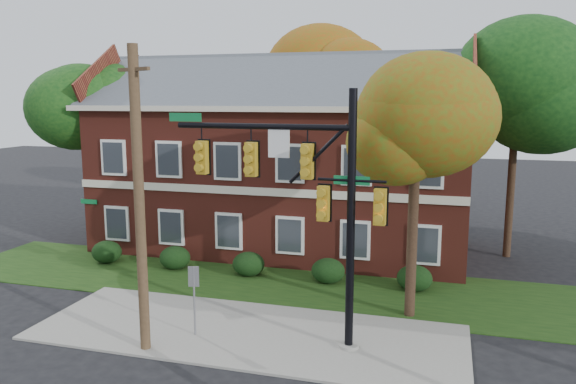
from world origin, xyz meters
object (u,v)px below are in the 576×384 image
(tree_far_rear, at_px, (339,78))
(hedge_far_right, at_px, (415,278))
(hedge_far_left, at_px, (107,252))
(hedge_right, at_px, (328,271))
(apartment_building, at_px, (283,150))
(tree_left_rear, at_px, (101,115))
(tree_near_right, at_px, (423,126))
(hedge_center, at_px, (249,264))
(hedge_left, at_px, (175,258))
(utility_pole, at_px, (139,202))
(tree_right_rear, at_px, (525,86))
(sign_post, at_px, (194,289))
(traffic_signal, at_px, (305,190))

(tree_far_rear, bearing_deg, hedge_far_right, -66.63)
(hedge_far_left, height_order, hedge_right, same)
(hedge_right, bearing_deg, apartment_building, 123.67)
(hedge_far_left, xyz_separation_m, tree_left_rear, (-2.73, 4.14, 6.16))
(hedge_far_right, relative_size, tree_near_right, 0.16)
(hedge_center, bearing_deg, hedge_right, 0.00)
(hedge_left, bearing_deg, tree_far_rear, 69.71)
(hedge_left, height_order, utility_pole, utility_pole)
(tree_right_rear, bearing_deg, tree_far_rear, 145.00)
(hedge_right, bearing_deg, hedge_far_right, 0.00)
(sign_post, bearing_deg, tree_left_rear, 119.27)
(hedge_right, height_order, utility_pole, utility_pole)
(tree_left_rear, xyz_separation_m, traffic_signal, (13.72, -10.02, -1.80))
(hedge_center, relative_size, sign_post, 0.60)
(tree_near_right, distance_m, traffic_signal, 4.79)
(hedge_far_left, height_order, tree_far_rear, tree_far_rear)
(apartment_building, xyz_separation_m, tree_near_right, (7.22, -8.09, 1.68))
(utility_pole, xyz_separation_m, sign_post, (1.03, 1.31, -3.01))
(tree_far_rear, bearing_deg, tree_right_rear, -35.00)
(sign_post, bearing_deg, traffic_signal, -6.59)
(hedge_right, relative_size, utility_pole, 0.15)
(hedge_right, bearing_deg, sign_post, -115.15)
(tree_far_rear, height_order, utility_pole, tree_far_rear)
(hedge_left, relative_size, hedge_center, 1.00)
(hedge_right, xyz_separation_m, sign_post, (-3.00, -6.39, 1.07))
(tree_right_rear, bearing_deg, hedge_left, -157.58)
(apartment_building, relative_size, sign_post, 8.01)
(apartment_building, distance_m, utility_pole, 12.97)
(traffic_signal, bearing_deg, tree_far_rear, 101.00)
(hedge_right, xyz_separation_m, tree_right_rear, (7.81, 6.11, 7.60))
(apartment_building, bearing_deg, tree_right_rear, 4.33)
(hedge_far_right, bearing_deg, utility_pole, -134.35)
(utility_pole, relative_size, sign_post, 3.87)
(tree_far_rear, xyz_separation_m, sign_post, (-0.84, -19.49, -7.25))
(hedge_right, relative_size, traffic_signal, 0.18)
(tree_left_rear, bearing_deg, hedge_far_left, -56.58)
(hedge_far_left, height_order, hedge_center, same)
(tree_left_rear, bearing_deg, hedge_center, -23.04)
(apartment_building, bearing_deg, hedge_left, -123.67)
(hedge_right, height_order, traffic_signal, traffic_signal)
(tree_far_rear, xyz_separation_m, utility_pole, (-1.87, -20.79, -4.23))
(tree_near_right, relative_size, utility_pole, 0.94)
(utility_pole, bearing_deg, sign_post, 76.37)
(tree_left_rear, xyz_separation_m, tree_right_rear, (21.05, 1.97, 1.44))
(hedge_left, xyz_separation_m, tree_left_rear, (-6.23, 4.14, 6.16))
(apartment_building, bearing_deg, tree_left_rear, -173.46)
(hedge_left, height_order, tree_near_right, tree_near_right)
(hedge_far_left, relative_size, hedge_right, 1.00)
(tree_near_right, distance_m, tree_far_rear, 17.12)
(tree_far_rear, distance_m, utility_pole, 21.30)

